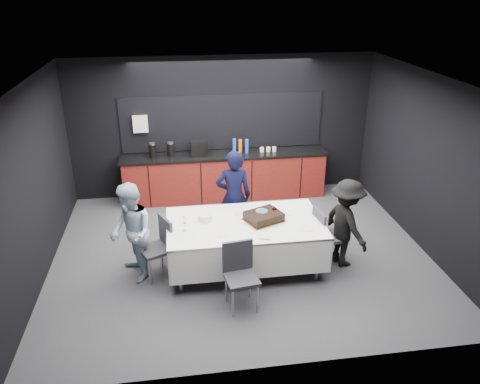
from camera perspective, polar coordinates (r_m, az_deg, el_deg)
name	(u,v)px	position (r m, az deg, el deg)	size (l,w,h in m)	color
ground	(241,253)	(7.72, 0.11, -7.42)	(6.00, 6.00, 0.00)	#434449
room_shell	(241,145)	(6.93, 0.12, 5.76)	(6.04, 5.04, 2.82)	white
kitchenette	(224,172)	(9.44, -1.96, 2.44)	(4.10, 0.64, 2.05)	#5F130F
party_table	(245,230)	(7.06, 0.59, -4.69)	(2.32, 1.32, 0.78)	#99999E
cake_assembly	(264,217)	(7.01, 2.91, -3.00)	(0.67, 0.62, 0.17)	gold
plate_stack	(205,217)	(7.04, -4.28, -3.11)	(0.21, 0.21, 0.10)	white
loose_plate_near	(225,235)	(6.66, -1.84, -5.21)	(0.20, 0.20, 0.01)	white
loose_plate_right_a	(287,213)	(7.30, 5.79, -2.52)	(0.20, 0.20, 0.01)	white
loose_plate_right_b	(306,228)	(6.88, 8.02, -4.40)	(0.21, 0.21, 0.01)	white
loose_plate_far	(240,213)	(7.26, -0.02, -2.55)	(0.21, 0.21, 0.01)	white
fork_pile	(265,237)	(6.58, 3.11, -5.53)	(0.18, 0.11, 0.03)	white
champagne_flute	(184,221)	(6.74, -6.81, -3.52)	(0.06, 0.06, 0.22)	white
chair_left	(160,243)	(7.04, -9.77, -6.17)	(0.56, 0.56, 0.92)	#2E2D32
chair_right	(324,233)	(7.33, 10.26, -4.90)	(0.47, 0.47, 0.92)	#2E2D32
chair_near	(240,270)	(6.34, -0.02, -9.53)	(0.48, 0.48, 0.92)	#2E2D32
person_center	(234,197)	(7.74, -0.77, -0.56)	(0.59, 0.39, 1.61)	black
person_left	(131,233)	(6.94, -13.11, -4.90)	(0.73, 0.57, 1.50)	#A7BED3
person_right	(346,223)	(7.30, 12.80, -3.74)	(0.91, 0.52, 1.41)	black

